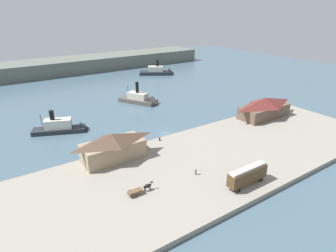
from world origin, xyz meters
TOP-DOWN VIEW (x-y plane):
  - ground_plane at (0.00, 0.00)m, footprint 320.00×320.00m
  - quay_promenade at (0.00, -22.00)m, footprint 110.00×36.00m
  - seawall_edge at (0.00, -3.60)m, footprint 110.00×0.80m
  - ferry_shed_east_terminal at (-21.50, -8.17)m, footprint 15.98×7.66m
  - ferry_shed_customs_shed at (35.32, -9.51)m, footprint 19.09×8.47m
  - street_tram at (-1.78, -35.30)m, footprint 10.35×2.45m
  - horse_cart at (-23.04, -25.03)m, footprint 5.94×1.43m
  - pedestrian_walking_west at (-8.60, -25.85)m, footprint 0.40×0.40m
  - pedestrian_walking_east at (-5.69, -36.18)m, footprint 0.39×0.39m
  - mooring_post_center_east at (-5.82, -5.59)m, footprint 0.44×0.44m
  - mooring_post_east at (50.28, -4.86)m, footprint 0.44×0.44m
  - ferry_outer_harbor at (43.55, 73.02)m, footprint 20.36×15.83m
  - ferry_mid_harbor at (8.65, 31.29)m, footprint 13.63×18.14m
  - ferry_departing_north at (-26.67, 19.32)m, footprint 18.09×10.90m
  - far_headland at (0.00, 110.00)m, footprint 180.00×24.00m

SIDE VIEW (x-z plane):
  - ground_plane at x=0.00m, z-range 0.00..0.00m
  - seawall_edge at x=0.00m, z-range 0.00..1.00m
  - quay_promenade at x=0.00m, z-range 0.00..1.20m
  - ferry_mid_harbor at x=8.65m, z-range -3.82..6.85m
  - ferry_departing_north at x=-26.67m, z-range -2.84..6.05m
  - mooring_post_center_east at x=-5.82m, z-range 1.20..2.10m
  - mooring_post_east at x=50.28m, z-range 1.20..2.10m
  - ferry_outer_harbor at x=43.55m, z-range -3.66..6.97m
  - pedestrian_walking_east at x=-5.69m, z-range 1.13..2.71m
  - pedestrian_walking_west at x=-8.60m, z-range 1.13..2.75m
  - horse_cart at x=-23.04m, z-range 1.19..3.06m
  - street_tram at x=-1.78m, z-range 1.56..5.87m
  - far_headland at x=0.00m, z-range 0.00..8.00m
  - ferry_shed_east_terminal at x=-21.50m, z-range 1.25..8.29m
  - ferry_shed_customs_shed at x=35.32m, z-range 1.26..8.30m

